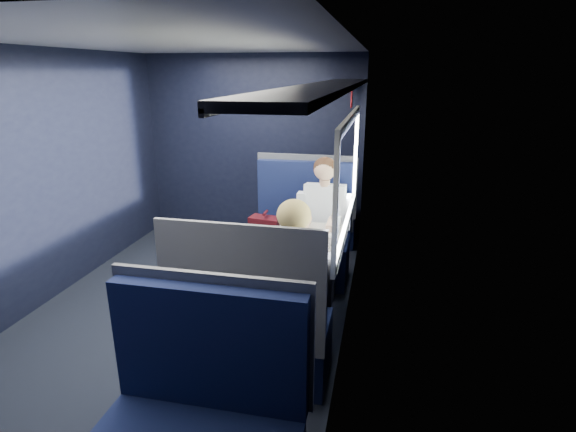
% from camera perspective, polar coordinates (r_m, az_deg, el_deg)
% --- Properties ---
extents(ground, '(2.80, 4.20, 0.01)m').
position_cam_1_polar(ground, '(4.35, -11.91, -11.27)').
color(ground, black).
extents(room_shell, '(3.00, 4.40, 2.40)m').
position_cam_1_polar(room_shell, '(3.85, -13.01, 8.34)').
color(room_shell, black).
rests_on(room_shell, ground).
extents(table, '(0.62, 1.00, 0.74)m').
position_cam_1_polar(table, '(3.77, 1.97, -4.27)').
color(table, '#54565E').
rests_on(table, ground).
extents(seat_bay_near, '(1.04, 0.62, 1.26)m').
position_cam_1_polar(seat_bay_near, '(4.69, 1.48, -2.90)').
color(seat_bay_near, '#0C1338').
rests_on(seat_bay_near, ground).
extents(seat_bay_far, '(1.04, 0.62, 1.26)m').
position_cam_1_polar(seat_bay_far, '(3.16, -4.33, -14.09)').
color(seat_bay_far, '#0C1338').
rests_on(seat_bay_far, ground).
extents(seat_row_front, '(1.04, 0.51, 1.16)m').
position_cam_1_polar(seat_row_front, '(5.56, 3.37, 0.33)').
color(seat_row_front, '#0C1338').
rests_on(seat_row_front, ground).
extents(seat_row_back, '(1.04, 0.51, 1.16)m').
position_cam_1_polar(seat_row_back, '(2.48, -10.90, -25.14)').
color(seat_row_back, '#0C1338').
rests_on(seat_row_back, ground).
extents(man, '(0.53, 0.56, 1.32)m').
position_cam_1_polar(man, '(4.39, 4.46, -0.29)').
color(man, black).
rests_on(man, ground).
extents(woman, '(0.53, 0.56, 1.32)m').
position_cam_1_polar(woman, '(3.10, 0.89, -8.11)').
color(woman, black).
rests_on(woman, ground).
extents(papers, '(0.64, 0.85, 0.01)m').
position_cam_1_polar(papers, '(3.66, 0.34, -3.64)').
color(papers, white).
rests_on(papers, table).
extents(laptop, '(0.28, 0.33, 0.22)m').
position_cam_1_polar(laptop, '(3.63, 5.11, -2.92)').
color(laptop, silver).
rests_on(laptop, table).
extents(bottle_small, '(0.06, 0.06, 0.20)m').
position_cam_1_polar(bottle_small, '(3.89, 6.14, -1.04)').
color(bottle_small, silver).
rests_on(bottle_small, table).
extents(cup, '(0.07, 0.07, 0.09)m').
position_cam_1_polar(cup, '(4.11, 6.30, -0.66)').
color(cup, white).
rests_on(cup, table).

